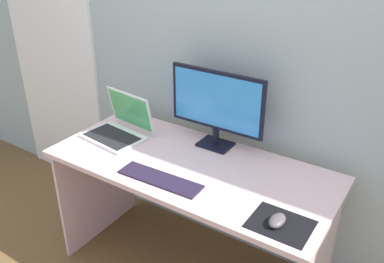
{
  "coord_description": "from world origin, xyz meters",
  "views": [
    {
      "loc": [
        0.99,
        -1.5,
        1.84
      ],
      "look_at": [
        0.02,
        -0.02,
        0.94
      ],
      "focal_mm": 38.75,
      "sensor_mm": 36.0,
      "label": 1
    }
  ],
  "objects_px": {
    "monitor": "(216,105)",
    "laptop": "(119,128)",
    "mouse": "(277,221)",
    "keyboard_external": "(160,179)"
  },
  "relations": [
    {
      "from": "monitor",
      "to": "keyboard_external",
      "type": "bearing_deg",
      "value": -96.18
    },
    {
      "from": "mouse",
      "to": "keyboard_external",
      "type": "bearing_deg",
      "value": -178.41
    },
    {
      "from": "monitor",
      "to": "mouse",
      "type": "bearing_deg",
      "value": -38.78
    },
    {
      "from": "laptop",
      "to": "mouse",
      "type": "height_order",
      "value": "laptop"
    },
    {
      "from": "laptop",
      "to": "monitor",
      "type": "bearing_deg",
      "value": 21.14
    },
    {
      "from": "laptop",
      "to": "keyboard_external",
      "type": "xyz_separation_m",
      "value": [
        0.47,
        -0.24,
        -0.04
      ]
    },
    {
      "from": "monitor",
      "to": "laptop",
      "type": "distance_m",
      "value": 0.59
    },
    {
      "from": "monitor",
      "to": "mouse",
      "type": "height_order",
      "value": "monitor"
    },
    {
      "from": "monitor",
      "to": "keyboard_external",
      "type": "xyz_separation_m",
      "value": [
        -0.05,
        -0.44,
        -0.24
      ]
    },
    {
      "from": "keyboard_external",
      "to": "mouse",
      "type": "height_order",
      "value": "mouse"
    }
  ]
}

